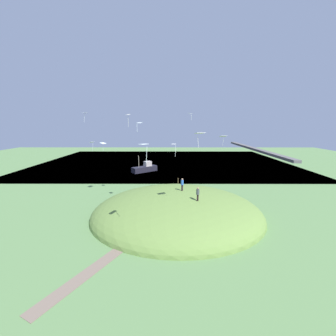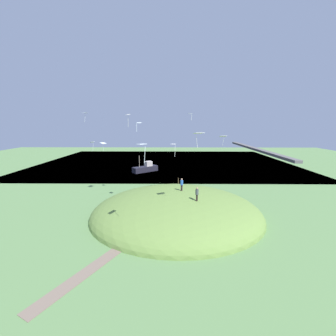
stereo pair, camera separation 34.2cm
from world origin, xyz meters
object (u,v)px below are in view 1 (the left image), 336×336
(kite_7, at_px, (144,145))
(mooring_post, at_px, (178,181))
(kite_6, at_px, (85,113))
(kite_9, at_px, (223,137))
(kite_2, at_px, (139,123))
(kite_3, at_px, (128,116))
(kite_8, at_px, (200,134))
(kite_0, at_px, (103,143))
(kite_4, at_px, (190,114))
(kite_5, at_px, (92,143))
(person_with_child, at_px, (182,183))
(kite_1, at_px, (174,146))
(boat_on_lake, at_px, (145,168))
(person_near_shore, at_px, (198,192))

(kite_7, height_order, mooring_post, kite_7)
(kite_6, xyz_separation_m, kite_9, (8.90, 25.77, -4.12))
(kite_2, relative_size, kite_6, 0.68)
(kite_3, distance_m, kite_8, 15.88)
(kite_0, height_order, kite_4, kite_4)
(kite_5, height_order, kite_9, kite_9)
(person_with_child, relative_size, kite_7, 1.04)
(kite_0, relative_size, kite_1, 0.85)
(kite_0, bearing_deg, kite_3, 67.25)
(kite_1, relative_size, kite_5, 1.01)
(kite_5, relative_size, mooring_post, 1.31)
(boat_on_lake, bearing_deg, kite_9, -94.03)
(kite_0, relative_size, kite_8, 0.93)
(kite_3, xyz_separation_m, kite_7, (16.37, 4.26, -3.17))
(kite_6, bearing_deg, boat_on_lake, 140.86)
(person_near_shore, height_order, kite_4, kite_4)
(kite_8, bearing_deg, person_with_child, -167.38)
(person_near_shore, xyz_separation_m, kite_5, (-14.86, -17.99, 4.95))
(kite_8, bearing_deg, boat_on_lake, -164.24)
(kite_4, relative_size, kite_6, 0.69)
(person_near_shore, bearing_deg, kite_5, -34.84)
(kite_2, bearing_deg, kite_9, 110.65)
(kite_3, relative_size, mooring_post, 1.47)
(kite_4, bearing_deg, kite_2, -39.55)
(kite_0, relative_size, kite_2, 1.20)
(kite_0, distance_m, mooring_post, 17.51)
(kite_6, xyz_separation_m, mooring_post, (0.00, 18.82, -14.02))
(person_with_child, xyz_separation_m, kite_7, (10.49, -4.17, 6.33))
(person_with_child, height_order, kite_7, kite_7)
(kite_7, bearing_deg, kite_8, 126.46)
(kite_6, xyz_separation_m, kite_8, (21.66, 20.18, -3.09))
(kite_9, bearing_deg, person_with_child, -47.66)
(kite_8, relative_size, kite_9, 0.95)
(kite_3, bearing_deg, kite_8, 38.84)
(kite_0, bearing_deg, person_near_shore, 52.07)
(person_with_child, relative_size, kite_0, 1.16)
(kite_1, bearing_deg, kite_7, -14.83)
(kite_0, relative_size, mooring_post, 1.13)
(kite_4, distance_m, mooring_post, 14.44)
(person_near_shore, relative_size, kite_9, 1.01)
(kite_6, bearing_deg, kite_1, 50.50)
(person_near_shore, xyz_separation_m, kite_7, (6.72, -5.91, 6.54))
(boat_on_lake, relative_size, kite_5, 3.71)
(kite_6, relative_size, kite_8, 1.13)
(boat_on_lake, xyz_separation_m, kite_1, (27.32, 7.13, 8.73))
(boat_on_lake, height_order, kite_8, kite_8)
(kite_5, bearing_deg, person_with_child, 55.72)
(kite_1, bearing_deg, person_near_shore, 32.48)
(kite_8, relative_size, mooring_post, 1.21)
(person_near_shore, xyz_separation_m, kite_1, (-4.58, -2.92, 5.44))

